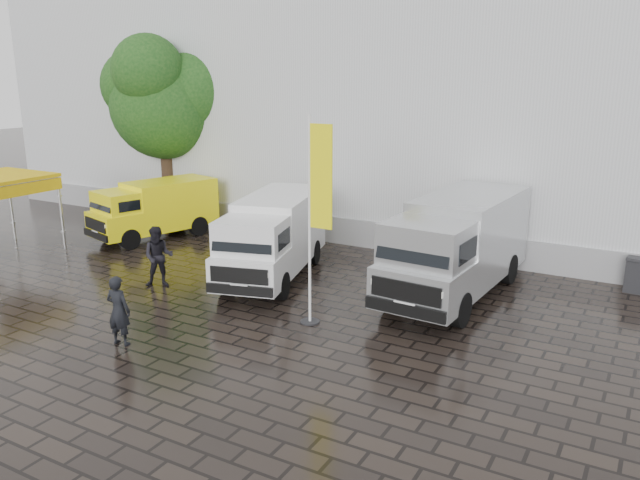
% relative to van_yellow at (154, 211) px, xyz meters
% --- Properties ---
extents(ground, '(120.00, 120.00, 0.00)m').
position_rel_van_yellow_xyz_m(ground, '(8.63, -5.14, -1.10)').
color(ground, black).
rests_on(ground, ground).
extents(exhibition_hall, '(44.00, 16.00, 12.00)m').
position_rel_van_yellow_xyz_m(exhibition_hall, '(10.63, 10.86, 4.90)').
color(exhibition_hall, silver).
rests_on(exhibition_hall, ground).
extents(hall_plinth, '(44.00, 0.15, 1.00)m').
position_rel_van_yellow_xyz_m(hall_plinth, '(10.63, 2.81, -0.60)').
color(hall_plinth, gray).
rests_on(hall_plinth, ground).
extents(van_yellow, '(3.09, 5.08, 2.19)m').
position_rel_van_yellow_xyz_m(van_yellow, '(0.00, 0.00, 0.00)').
color(van_yellow, '#FDF00D').
rests_on(van_yellow, ground).
extents(van_white, '(3.39, 6.10, 2.51)m').
position_rel_van_yellow_xyz_m(van_white, '(6.71, -1.82, 0.16)').
color(van_white, white).
rests_on(van_white, ground).
extents(van_silver, '(2.61, 6.67, 2.84)m').
position_rel_van_yellow_xyz_m(van_silver, '(12.19, -0.68, 0.32)').
color(van_silver, '#B9BCBF').
rests_on(van_silver, ground).
extents(flagpole, '(0.88, 0.50, 5.29)m').
position_rel_van_yellow_xyz_m(flagpole, '(9.75, -4.46, 1.87)').
color(flagpole, black).
rests_on(flagpole, ground).
extents(tree, '(4.51, 4.51, 8.09)m').
position_rel_van_yellow_xyz_m(tree, '(-1.95, 3.02, 4.09)').
color(tree, black).
rests_on(tree, ground).
extents(wheelie_bin, '(0.67, 0.67, 1.03)m').
position_rel_van_yellow_xyz_m(wheelie_bin, '(16.73, 2.28, -0.58)').
color(wheelie_bin, black).
rests_on(wheelie_bin, ground).
extents(person_front, '(0.67, 0.49, 1.70)m').
position_rel_van_yellow_xyz_m(person_front, '(6.33, -7.81, -0.25)').
color(person_front, black).
rests_on(person_front, ground).
extents(person_tent, '(1.13, 1.09, 1.84)m').
position_rel_van_yellow_xyz_m(person_tent, '(4.17, -4.19, -0.18)').
color(person_tent, black).
rests_on(person_tent, ground).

